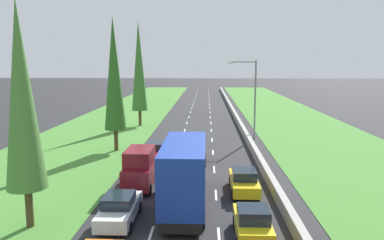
{
  "coord_description": "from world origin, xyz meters",
  "views": [
    {
      "loc": [
        1.07,
        -2.93,
        8.76
      ],
      "look_at": [
        -0.97,
        50.04,
        0.6
      ],
      "focal_mm": 34.92,
      "sensor_mm": 36.0,
      "label": 1
    }
  ],
  "objects_px": {
    "blue_box_truck_centre_lane": "(185,172)",
    "poplar_tree_third": "(139,66)",
    "yellow_hatchback_right_lane": "(252,223)",
    "maroon_hatchback_centre_lane": "(196,154)",
    "poplar_tree_second": "(114,74)",
    "street_light_mast": "(252,94)",
    "white_sedan_left_lane": "(119,208)",
    "maroon_van_left_lane": "(140,168)",
    "poplar_tree_nearest": "(22,97)",
    "yellow_sedan_right_lane": "(244,181)",
    "red_sedan_left_lane": "(155,151)"
  },
  "relations": [
    {
      "from": "blue_box_truck_centre_lane",
      "to": "poplar_tree_third",
      "type": "bearing_deg",
      "value": 105.23
    },
    {
      "from": "yellow_hatchback_right_lane",
      "to": "maroon_hatchback_centre_lane",
      "type": "xyz_separation_m",
      "value": [
        -3.21,
        14.05,
        0.0
      ]
    },
    {
      "from": "poplar_tree_second",
      "to": "street_light_mast",
      "type": "distance_m",
      "value": 15.75
    },
    {
      "from": "white_sedan_left_lane",
      "to": "maroon_hatchback_centre_lane",
      "type": "distance_m",
      "value": 12.98
    },
    {
      "from": "maroon_hatchback_centre_lane",
      "to": "maroon_van_left_lane",
      "type": "bearing_deg",
      "value": -120.66
    },
    {
      "from": "blue_box_truck_centre_lane",
      "to": "maroon_van_left_lane",
      "type": "height_order",
      "value": "blue_box_truck_centre_lane"
    },
    {
      "from": "yellow_hatchback_right_lane",
      "to": "poplar_tree_nearest",
      "type": "height_order",
      "value": "poplar_tree_nearest"
    },
    {
      "from": "maroon_hatchback_centre_lane",
      "to": "poplar_tree_nearest",
      "type": "bearing_deg",
      "value": -123.15
    },
    {
      "from": "white_sedan_left_lane",
      "to": "maroon_van_left_lane",
      "type": "distance_m",
      "value": 6.04
    },
    {
      "from": "poplar_tree_nearest",
      "to": "yellow_sedan_right_lane",
      "type": "bearing_deg",
      "value": 25.9
    },
    {
      "from": "maroon_hatchback_centre_lane",
      "to": "poplar_tree_second",
      "type": "height_order",
      "value": "poplar_tree_second"
    },
    {
      "from": "maroon_van_left_lane",
      "to": "red_sedan_left_lane",
      "type": "distance_m",
      "value": 7.51
    },
    {
      "from": "red_sedan_left_lane",
      "to": "yellow_sedan_right_lane",
      "type": "bearing_deg",
      "value": -49.49
    },
    {
      "from": "white_sedan_left_lane",
      "to": "poplar_tree_second",
      "type": "relative_size",
      "value": 0.34
    },
    {
      "from": "yellow_hatchback_right_lane",
      "to": "street_light_mast",
      "type": "distance_m",
      "value": 25.41
    },
    {
      "from": "yellow_sedan_right_lane",
      "to": "street_light_mast",
      "type": "relative_size",
      "value": 0.5
    },
    {
      "from": "maroon_van_left_lane",
      "to": "white_sedan_left_lane",
      "type": "bearing_deg",
      "value": -91.04
    },
    {
      "from": "blue_box_truck_centre_lane",
      "to": "poplar_tree_second",
      "type": "distance_m",
      "value": 17.24
    },
    {
      "from": "yellow_hatchback_right_lane",
      "to": "blue_box_truck_centre_lane",
      "type": "bearing_deg",
      "value": 130.88
    },
    {
      "from": "yellow_hatchback_right_lane",
      "to": "street_light_mast",
      "type": "relative_size",
      "value": 0.43
    },
    {
      "from": "yellow_hatchback_right_lane",
      "to": "street_light_mast",
      "type": "bearing_deg",
      "value": 83.42
    },
    {
      "from": "maroon_van_left_lane",
      "to": "yellow_sedan_right_lane",
      "type": "xyz_separation_m",
      "value": [
        7.22,
        -0.92,
        -0.59
      ]
    },
    {
      "from": "blue_box_truck_centre_lane",
      "to": "white_sedan_left_lane",
      "type": "xyz_separation_m",
      "value": [
        -3.49,
        -2.49,
        -1.37
      ]
    },
    {
      "from": "yellow_sedan_right_lane",
      "to": "poplar_tree_second",
      "type": "height_order",
      "value": "poplar_tree_second"
    },
    {
      "from": "yellow_hatchback_right_lane",
      "to": "maroon_hatchback_centre_lane",
      "type": "height_order",
      "value": "same"
    },
    {
      "from": "poplar_tree_second",
      "to": "blue_box_truck_centre_lane",
      "type": "bearing_deg",
      "value": -61.7
    },
    {
      "from": "blue_box_truck_centre_lane",
      "to": "yellow_sedan_right_lane",
      "type": "height_order",
      "value": "blue_box_truck_centre_lane"
    },
    {
      "from": "white_sedan_left_lane",
      "to": "poplar_tree_nearest",
      "type": "bearing_deg",
      "value": -171.01
    },
    {
      "from": "white_sedan_left_lane",
      "to": "poplar_tree_third",
      "type": "xyz_separation_m",
      "value": [
        -4.5,
        31.85,
        7.43
      ]
    },
    {
      "from": "maroon_hatchback_centre_lane",
      "to": "red_sedan_left_lane",
      "type": "distance_m",
      "value": 3.9
    },
    {
      "from": "maroon_hatchback_centre_lane",
      "to": "poplar_tree_third",
      "type": "height_order",
      "value": "poplar_tree_third"
    },
    {
      "from": "red_sedan_left_lane",
      "to": "poplar_tree_second",
      "type": "height_order",
      "value": "poplar_tree_second"
    },
    {
      "from": "yellow_sedan_right_lane",
      "to": "poplar_tree_nearest",
      "type": "height_order",
      "value": "poplar_tree_nearest"
    },
    {
      "from": "red_sedan_left_lane",
      "to": "poplar_tree_third",
      "type": "xyz_separation_m",
      "value": [
        -4.65,
        18.36,
        7.43
      ]
    },
    {
      "from": "yellow_sedan_right_lane",
      "to": "street_light_mast",
      "type": "bearing_deg",
      "value": 81.73
    },
    {
      "from": "maroon_van_left_lane",
      "to": "red_sedan_left_lane",
      "type": "xyz_separation_m",
      "value": [
        0.04,
        7.48,
        -0.59
      ]
    },
    {
      "from": "maroon_hatchback_centre_lane",
      "to": "red_sedan_left_lane",
      "type": "height_order",
      "value": "maroon_hatchback_centre_lane"
    },
    {
      "from": "blue_box_truck_centre_lane",
      "to": "poplar_tree_second",
      "type": "bearing_deg",
      "value": 118.3
    },
    {
      "from": "blue_box_truck_centre_lane",
      "to": "poplar_tree_nearest",
      "type": "bearing_deg",
      "value": -158.42
    },
    {
      "from": "yellow_sedan_right_lane",
      "to": "red_sedan_left_lane",
      "type": "bearing_deg",
      "value": 130.51
    },
    {
      "from": "red_sedan_left_lane",
      "to": "poplar_tree_nearest",
      "type": "relative_size",
      "value": 0.38
    },
    {
      "from": "street_light_mast",
      "to": "maroon_hatchback_centre_lane",
      "type": "bearing_deg",
      "value": -119.32
    },
    {
      "from": "maroon_van_left_lane",
      "to": "poplar_tree_third",
      "type": "distance_m",
      "value": 27.13
    },
    {
      "from": "maroon_hatchback_centre_lane",
      "to": "poplar_tree_second",
      "type": "distance_m",
      "value": 11.54
    },
    {
      "from": "poplar_tree_second",
      "to": "poplar_tree_nearest",
      "type": "bearing_deg",
      "value": -91.37
    },
    {
      "from": "blue_box_truck_centre_lane",
      "to": "white_sedan_left_lane",
      "type": "relative_size",
      "value": 2.09
    },
    {
      "from": "white_sedan_left_lane",
      "to": "red_sedan_left_lane",
      "type": "relative_size",
      "value": 1.0
    },
    {
      "from": "poplar_tree_third",
      "to": "street_light_mast",
      "type": "height_order",
      "value": "poplar_tree_third"
    },
    {
      "from": "yellow_hatchback_right_lane",
      "to": "poplar_tree_third",
      "type": "xyz_separation_m",
      "value": [
        -11.59,
        33.52,
        7.4
      ]
    },
    {
      "from": "street_light_mast",
      "to": "white_sedan_left_lane",
      "type": "bearing_deg",
      "value": -113.24
    }
  ]
}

